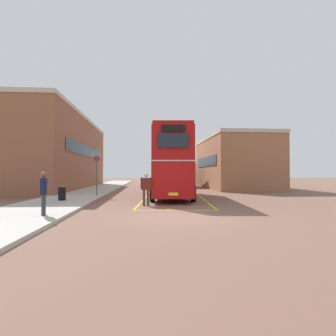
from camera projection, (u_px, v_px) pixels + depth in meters
ground_plane at (161, 192)px, 25.42m from camera, size 135.60×135.60×0.00m
sidewalk_left at (96, 190)px, 27.33m from camera, size 4.00×57.60×0.14m
brick_building_left at (60, 153)px, 30.43m from camera, size 6.15×21.90×8.03m
depot_building_right at (234, 163)px, 31.63m from camera, size 6.74×12.87×5.95m
double_decker_bus at (172, 163)px, 19.77m from camera, size 3.35×9.82×4.75m
single_deck_bus at (178, 174)px, 36.11m from camera, size 3.40×9.06×3.02m
pedestrian_boarding at (146, 186)px, 14.83m from camera, size 0.59×0.31×1.80m
pedestrian_waiting_near at (43, 186)px, 14.75m from camera, size 0.40×0.51×1.62m
pedestrian_waiting_far at (44, 190)px, 10.67m from camera, size 0.33×0.56×1.71m
litter_bin at (62, 193)px, 16.34m from camera, size 0.47×0.47×0.86m
bus_stop_sign at (97, 172)px, 20.15m from camera, size 0.43×0.15×2.93m
bay_marking_yellow at (174, 200)px, 17.88m from camera, size 5.07×11.98×0.01m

